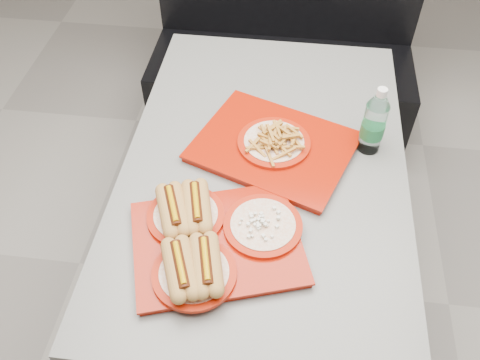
# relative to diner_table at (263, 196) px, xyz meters

# --- Properties ---
(ground) EXTENTS (6.00, 6.00, 0.00)m
(ground) POSITION_rel_diner_table_xyz_m (0.00, 0.00, -0.58)
(ground) COLOR gray
(ground) RESTS_ON ground
(diner_table) EXTENTS (0.92, 1.42, 0.75)m
(diner_table) POSITION_rel_diner_table_xyz_m (0.00, 0.00, 0.00)
(diner_table) COLOR black
(diner_table) RESTS_ON ground
(booth_bench) EXTENTS (1.30, 0.57, 1.35)m
(booth_bench) POSITION_rel_diner_table_xyz_m (0.00, 1.09, -0.18)
(booth_bench) COLOR black
(booth_bench) RESTS_ON ground
(tray_near) EXTENTS (0.54, 0.48, 0.10)m
(tray_near) POSITION_rel_diner_table_xyz_m (-0.12, -0.34, 0.20)
(tray_near) COLOR #991404
(tray_near) RESTS_ON diner_table
(tray_far) EXTENTS (0.59, 0.53, 0.10)m
(tray_far) POSITION_rel_diner_table_xyz_m (0.02, 0.06, 0.19)
(tray_far) COLOR #991404
(tray_far) RESTS_ON diner_table
(water_bottle) EXTENTS (0.08, 0.08, 0.24)m
(water_bottle) POSITION_rel_diner_table_xyz_m (0.33, 0.11, 0.27)
(water_bottle) COLOR silver
(water_bottle) RESTS_ON diner_table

